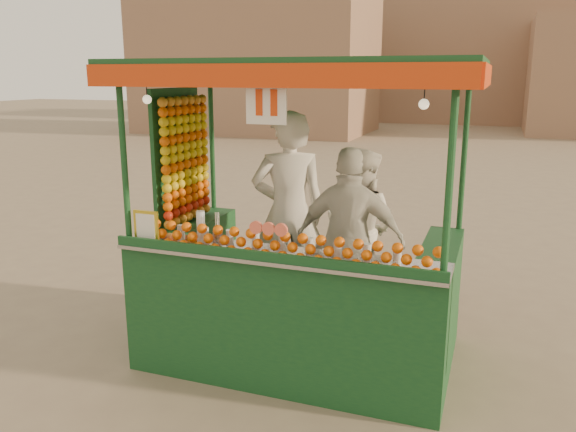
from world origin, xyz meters
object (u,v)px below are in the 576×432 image
(juice_cart, at_px, (290,269))
(vendor_middle, at_px, (359,228))
(vendor_left, at_px, (289,213))
(vendor_right, at_px, (350,240))

(juice_cart, xyz_separation_m, vendor_middle, (0.45, 0.76, 0.23))
(juice_cart, relative_size, vendor_left, 1.52)
(vendor_right, bearing_deg, vendor_left, -24.13)
(juice_cart, xyz_separation_m, vendor_right, (0.50, 0.18, 0.27))
(juice_cart, relative_size, vendor_middle, 1.88)
(juice_cart, distance_m, vendor_left, 0.60)
(juice_cart, bearing_deg, vendor_right, 20.16)
(vendor_left, distance_m, vendor_middle, 0.73)
(juice_cart, xyz_separation_m, vendor_left, (-0.16, 0.41, 0.41))
(juice_cart, height_order, vendor_middle, juice_cart)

